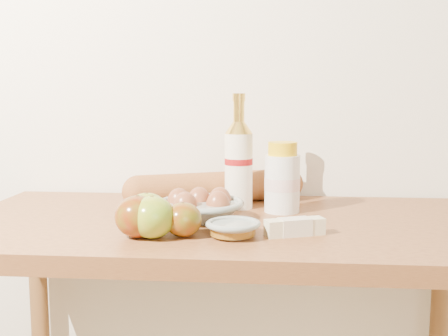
{
  "coord_description": "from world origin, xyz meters",
  "views": [
    {
      "loc": [
        0.11,
        -0.03,
        1.18
      ],
      "look_at": [
        0.0,
        1.15,
        1.02
      ],
      "focal_mm": 45.0,
      "sensor_mm": 36.0,
      "label": 1
    }
  ],
  "objects_px": {
    "table": "(225,273)",
    "egg_bowl": "(201,207)",
    "baguette": "(216,187)",
    "cream_bottle": "(282,180)",
    "bourbon_bottle": "(239,162)"
  },
  "relations": [
    {
      "from": "baguette",
      "to": "bourbon_bottle",
      "type": "bearing_deg",
      "value": -66.58
    },
    {
      "from": "egg_bowl",
      "to": "baguette",
      "type": "bearing_deg",
      "value": 85.41
    },
    {
      "from": "table",
      "to": "cream_bottle",
      "type": "bearing_deg",
      "value": 36.84
    },
    {
      "from": "cream_bottle",
      "to": "egg_bowl",
      "type": "bearing_deg",
      "value": -161.52
    },
    {
      "from": "cream_bottle",
      "to": "baguette",
      "type": "distance_m",
      "value": 0.19
    },
    {
      "from": "table",
      "to": "bourbon_bottle",
      "type": "distance_m",
      "value": 0.27
    },
    {
      "from": "table",
      "to": "cream_bottle",
      "type": "relative_size",
      "value": 7.26
    },
    {
      "from": "bourbon_bottle",
      "to": "baguette",
      "type": "height_order",
      "value": "bourbon_bottle"
    },
    {
      "from": "table",
      "to": "bourbon_bottle",
      "type": "bearing_deg",
      "value": 80.39
    },
    {
      "from": "cream_bottle",
      "to": "egg_bowl",
      "type": "relative_size",
      "value": 0.72
    },
    {
      "from": "bourbon_bottle",
      "to": "cream_bottle",
      "type": "bearing_deg",
      "value": 1.24
    },
    {
      "from": "egg_bowl",
      "to": "bourbon_bottle",
      "type": "bearing_deg",
      "value": 59.54
    },
    {
      "from": "table",
      "to": "egg_bowl",
      "type": "bearing_deg",
      "value": -177.08
    },
    {
      "from": "egg_bowl",
      "to": "table",
      "type": "bearing_deg",
      "value": 2.92
    },
    {
      "from": "table",
      "to": "bourbon_bottle",
      "type": "relative_size",
      "value": 4.32
    }
  ]
}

